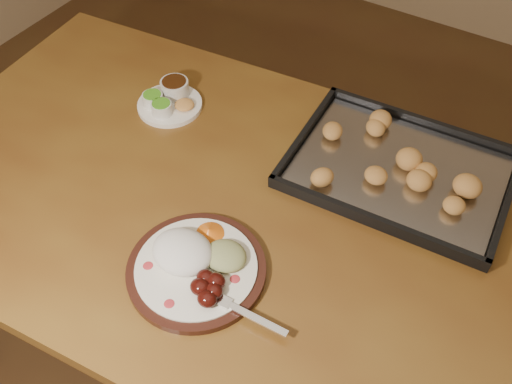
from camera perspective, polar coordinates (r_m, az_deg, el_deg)
The scene contains 5 objects.
ground at distance 1.91m, azimuth 2.17°, elevation -13.50°, with size 4.00×4.00×0.00m, color #50391B.
dining_table at distance 1.32m, azimuth -2.97°, elevation -3.22°, with size 1.57×1.02×0.75m.
dinner_plate at distance 1.12m, azimuth -6.02°, elevation -7.10°, with size 0.36×0.27×0.06m.
condiment_saucer at distance 1.46m, azimuth -8.67°, elevation 9.12°, with size 0.16×0.16×0.05m.
baking_tray at distance 1.32m, azimuth 14.15°, elevation 2.31°, with size 0.50×0.38×0.05m.
Camera 1 is at (0.40, -0.79, 1.69)m, focal length 40.00 mm.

